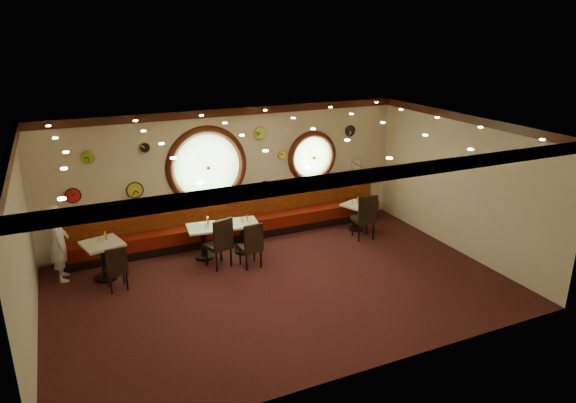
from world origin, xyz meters
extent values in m
cube|color=black|center=(0.00, 0.00, 0.00)|extent=(9.00, 6.00, 0.00)
cube|color=gold|center=(0.00, 0.00, 3.20)|extent=(9.00, 6.00, 0.02)
cube|color=beige|center=(0.00, 3.00, 1.60)|extent=(9.00, 0.02, 3.20)
cube|color=beige|center=(0.00, -3.00, 1.60)|extent=(9.00, 0.02, 3.20)
cube|color=beige|center=(-4.50, 0.00, 1.60)|extent=(0.02, 6.00, 3.20)
cube|color=beige|center=(4.50, 0.00, 1.60)|extent=(0.02, 6.00, 3.20)
cube|color=#341209|center=(0.00, 2.95, 3.11)|extent=(9.00, 0.10, 0.18)
cube|color=#341209|center=(0.00, -2.95, 3.11)|extent=(9.00, 0.10, 0.18)
cube|color=#341209|center=(-4.45, 0.00, 3.11)|extent=(0.10, 6.00, 0.18)
cube|color=#341209|center=(4.45, 0.00, 3.11)|extent=(0.10, 6.00, 0.18)
cube|color=black|center=(0.00, 2.72, 0.10)|extent=(8.00, 0.55, 0.20)
cube|color=#5B1107|center=(0.00, 2.72, 0.35)|extent=(8.00, 0.55, 0.30)
cube|color=#5B0707|center=(0.00, 2.94, 0.75)|extent=(8.00, 0.10, 0.55)
cylinder|color=#88C677|center=(-0.60, 3.00, 1.85)|extent=(1.66, 0.02, 1.66)
torus|color=#341209|center=(-0.60, 2.98, 1.85)|extent=(1.98, 0.18, 1.98)
torus|color=gold|center=(-0.60, 2.95, 1.85)|extent=(1.61, 0.03, 1.61)
cylinder|color=#88C677|center=(2.20, 3.00, 1.80)|extent=(1.10, 0.02, 1.10)
torus|color=#341209|center=(2.20, 2.98, 1.80)|extent=(1.38, 0.18, 1.38)
torus|color=gold|center=(2.20, 2.95, 1.80)|extent=(1.09, 0.03, 1.09)
cylinder|color=white|center=(3.55, 2.96, 1.45)|extent=(0.34, 0.03, 0.34)
cylinder|color=gold|center=(-2.30, 2.96, 1.50)|extent=(0.36, 0.03, 0.36)
cylinder|color=#73B323|center=(-3.20, 2.96, 2.35)|extent=(0.26, 0.03, 0.26)
cylinder|color=red|center=(0.85, 2.96, 1.20)|extent=(0.24, 0.03, 0.24)
cylinder|color=black|center=(3.30, 2.96, 2.40)|extent=(0.28, 0.03, 0.28)
cylinder|color=#C0DD45|center=(0.75, 2.96, 2.55)|extent=(0.30, 0.03, 0.30)
cylinder|color=#FBF153|center=(1.35, 2.96, 1.95)|extent=(0.22, 0.03, 0.22)
cylinder|color=red|center=(-3.60, 2.96, 1.55)|extent=(0.32, 0.03, 0.32)
cylinder|color=black|center=(-2.00, 2.96, 2.45)|extent=(0.24, 0.03, 0.24)
cylinder|color=white|center=(-1.90, 2.96, 1.20)|extent=(0.20, 0.03, 0.20)
cylinder|color=black|center=(-3.20, 1.83, 0.03)|extent=(0.47, 0.47, 0.06)
cylinder|color=black|center=(-3.20, 1.83, 0.40)|extent=(0.13, 0.13, 0.75)
cube|color=white|center=(-3.20, 1.83, 0.79)|extent=(0.91, 0.91, 0.05)
cylinder|color=black|center=(-1.04, 1.98, 0.03)|extent=(0.43, 0.43, 0.06)
cylinder|color=black|center=(-1.04, 1.98, 0.37)|extent=(0.12, 0.12, 0.68)
cube|color=white|center=(-1.04, 1.98, 0.73)|extent=(0.75, 0.75, 0.05)
cylinder|color=black|center=(-0.12, 1.90, 0.03)|extent=(0.43, 0.43, 0.06)
cylinder|color=black|center=(-0.12, 1.90, 0.37)|extent=(0.12, 0.12, 0.68)
cube|color=white|center=(-0.12, 1.90, 0.72)|extent=(0.75, 0.75, 0.05)
cylinder|color=black|center=(3.01, 2.01, 0.03)|extent=(0.40, 0.40, 0.05)
cylinder|color=black|center=(3.01, 2.01, 0.34)|extent=(0.11, 0.11, 0.63)
cube|color=white|center=(3.01, 2.01, 0.67)|extent=(0.82, 0.82, 0.05)
cube|color=black|center=(-3.03, 1.28, 0.40)|extent=(0.43, 0.43, 0.07)
cube|color=black|center=(-3.01, 1.11, 0.69)|extent=(0.40, 0.09, 0.52)
cube|color=black|center=(-0.86, 1.43, 0.48)|extent=(0.60, 0.60, 0.08)
cube|color=black|center=(-0.80, 1.23, 0.84)|extent=(0.48, 0.20, 0.63)
cube|color=black|center=(-0.23, 1.13, 0.44)|extent=(0.47, 0.47, 0.08)
cube|color=black|center=(-0.22, 0.94, 0.76)|extent=(0.44, 0.09, 0.57)
cube|color=black|center=(2.87, 1.46, 0.49)|extent=(0.55, 0.55, 0.09)
cube|color=black|center=(2.84, 1.25, 0.85)|extent=(0.49, 0.13, 0.64)
cylinder|color=#B9B9BD|center=(-3.24, 1.94, 0.86)|extent=(0.03, 0.03, 0.09)
cylinder|color=silver|center=(-1.08, 2.04, 0.80)|extent=(0.03, 0.03, 0.09)
cylinder|color=silver|center=(-0.14, 1.96, 0.79)|extent=(0.03, 0.03, 0.09)
cylinder|color=silver|center=(2.90, 2.05, 0.74)|extent=(0.03, 0.03, 0.09)
cylinder|color=silver|center=(-3.17, 1.82, 0.87)|extent=(0.04, 0.04, 0.10)
cylinder|color=silver|center=(-1.00, 1.96, 0.80)|extent=(0.04, 0.04, 0.10)
cylinder|color=#BCBCC0|center=(-0.13, 1.86, 0.80)|extent=(0.04, 0.04, 0.10)
cylinder|color=silver|center=(3.04, 2.00, 0.75)|extent=(0.04, 0.04, 0.11)
cylinder|color=gold|center=(-3.10, 1.96, 0.91)|extent=(0.06, 0.06, 0.18)
cylinder|color=gold|center=(-0.89, 2.09, 0.84)|extent=(0.06, 0.06, 0.18)
cylinder|color=orange|center=(0.00, 1.94, 0.82)|extent=(0.05, 0.05, 0.15)
cylinder|color=gold|center=(3.09, 2.11, 0.78)|extent=(0.05, 0.05, 0.17)
imported|color=white|center=(-4.00, 2.18, 0.83)|extent=(0.42, 0.62, 1.66)
camera|label=1|loc=(-3.73, -8.52, 5.02)|focal=32.00mm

